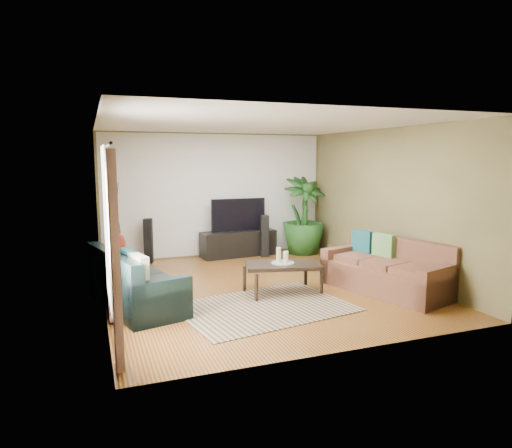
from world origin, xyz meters
name	(u,v)px	position (x,y,z in m)	size (l,w,h in m)	color
floor	(260,287)	(0.00, 0.00, 0.00)	(5.50, 5.50, 0.00)	olive
ceiling	(260,124)	(0.00, 0.00, 2.70)	(5.50, 5.50, 0.00)	white
wall_back	(216,195)	(0.00, 2.75, 1.35)	(5.00, 5.00, 0.00)	olive
wall_front	(350,233)	(0.00, -2.75, 1.35)	(5.00, 5.00, 0.00)	olive
wall_left	(100,214)	(-2.50, 0.00, 1.35)	(5.50, 5.50, 0.00)	olive
wall_right	(387,203)	(2.50, 0.00, 1.35)	(5.50, 5.50, 0.00)	olive
backwall_panel	(216,195)	(0.00, 2.74, 1.35)	(4.90, 4.90, 0.00)	white
window_pane	(106,226)	(-2.48, -1.60, 1.40)	(1.80, 1.80, 0.00)	white
curtain_near	(115,261)	(-2.43, -2.35, 1.15)	(0.08, 0.35, 2.20)	gray
curtain_far	(109,237)	(-2.43, -0.85, 1.15)	(0.08, 0.35, 2.20)	gray
curtain_rod	(107,145)	(-2.43, -1.60, 2.30)	(0.03, 0.03, 1.90)	black
sofa_left	(136,278)	(-2.05, -0.31, 0.42)	(1.95, 0.84, 0.85)	black
sofa_right	(386,266)	(1.83, -0.94, 0.42)	(2.06, 0.93, 0.85)	brown
area_rug	(264,307)	(-0.33, -1.02, 0.01)	(2.41, 1.71, 0.01)	#A1865F
coffee_table	(283,278)	(0.23, -0.43, 0.24)	(1.19, 0.65, 0.49)	black
candle_tray	(283,263)	(0.23, -0.43, 0.49)	(0.37, 0.37, 0.02)	gray
candle_tall	(279,255)	(0.17, -0.40, 0.62)	(0.08, 0.08, 0.24)	beige
candle_mid	(286,257)	(0.27, -0.47, 0.59)	(0.08, 0.08, 0.18)	white
candle_short	(285,257)	(0.30, -0.37, 0.58)	(0.08, 0.08, 0.15)	beige
tv_stand	(238,243)	(0.43, 2.50, 0.28)	(1.67, 0.50, 0.56)	black
television	(238,215)	(0.43, 2.50, 0.92)	(1.23, 0.07, 0.72)	black
speaker_left	(148,241)	(-1.53, 2.50, 0.46)	(0.17, 0.18, 0.92)	black
speaker_right	(265,236)	(0.94, 2.22, 0.46)	(0.17, 0.18, 0.92)	black
potted_plant	(303,215)	(1.90, 2.26, 0.87)	(0.97, 0.97, 1.74)	#194316
plant_pot	(303,248)	(1.90, 2.26, 0.12)	(0.32, 0.32, 0.25)	black
pedestal	(119,259)	(-2.15, 2.35, 0.16)	(0.32, 0.32, 0.32)	gray
vase	(118,244)	(-2.15, 2.35, 0.47)	(0.30, 0.30, 0.41)	maroon
side_table	(120,278)	(-2.25, 0.33, 0.27)	(0.52, 0.52, 0.55)	brown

